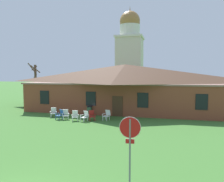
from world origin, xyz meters
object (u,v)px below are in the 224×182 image
(lawn_chair_by_porch, at_px, (54,112))
(lawn_chair_right_end, at_px, (85,116))
(lawn_chair_left_end, at_px, (66,114))
(lawn_chair_middle, at_px, (75,115))
(lawn_chair_under_eave, at_px, (107,115))
(stop_sign, at_px, (130,138))
(trash_bin, at_px, (89,111))
(lawn_chair_far_side, at_px, (92,115))
(lawn_chair_near_door, at_px, (60,114))

(lawn_chair_by_porch, relative_size, lawn_chair_right_end, 1.00)
(lawn_chair_left_end, xyz_separation_m, lawn_chair_right_end, (2.12, -0.36, 0.00))
(lawn_chair_left_end, xyz_separation_m, lawn_chair_middle, (1.15, -0.35, 0.00))
(lawn_chair_by_porch, distance_m, lawn_chair_under_eave, 5.66)
(lawn_chair_by_porch, bearing_deg, lawn_chair_under_eave, -0.96)
(stop_sign, relative_size, lawn_chair_under_eave, 2.94)
(stop_sign, relative_size, trash_bin, 2.87)
(lawn_chair_far_side, distance_m, lawn_chair_under_eave, 1.42)
(lawn_chair_far_side, bearing_deg, stop_sign, -64.16)
(trash_bin, bearing_deg, lawn_chair_left_end, -124.33)
(lawn_chair_under_eave, bearing_deg, lawn_chair_middle, -160.38)
(lawn_chair_near_door, distance_m, lawn_chair_under_eave, 4.54)
(lawn_chair_by_porch, xyz_separation_m, trash_bin, (3.29, 1.58, -0.00))
(lawn_chair_left_end, relative_size, lawn_chair_under_eave, 1.00)
(lawn_chair_by_porch, height_order, trash_bin, trash_bin)
(lawn_chair_near_door, bearing_deg, lawn_chair_by_porch, 143.07)
(lawn_chair_right_end, distance_m, trash_bin, 2.74)
(lawn_chair_near_door, bearing_deg, lawn_chair_middle, -7.16)
(stop_sign, relative_size, lawn_chair_left_end, 2.94)
(lawn_chair_by_porch, height_order, lawn_chair_near_door, same)
(trash_bin, bearing_deg, stop_sign, -64.22)
(stop_sign, relative_size, lawn_chair_far_side, 2.94)
(stop_sign, relative_size, lawn_chair_right_end, 2.94)
(lawn_chair_middle, height_order, lawn_chair_right_end, same)
(lawn_chair_by_porch, xyz_separation_m, lawn_chair_under_eave, (5.65, -0.09, 0.00))
(lawn_chair_right_end, height_order, lawn_chair_far_side, same)
(lawn_chair_middle, relative_size, lawn_chair_under_eave, 1.00)
(stop_sign, xyz_separation_m, lawn_chair_right_end, (-5.94, 10.71, -1.50))
(lawn_chair_near_door, xyz_separation_m, trash_bin, (2.11, 2.47, -0.00))
(lawn_chair_by_porch, bearing_deg, lawn_chair_far_side, -7.82)
(lawn_chair_near_door, distance_m, lawn_chair_left_end, 0.54)
(lawn_chair_right_end, bearing_deg, lawn_chair_near_door, 175.26)
(lawn_chair_left_end, relative_size, lawn_chair_right_end, 1.00)
(lawn_chair_near_door, relative_size, trash_bin, 0.98)
(lawn_chair_near_door, bearing_deg, lawn_chair_under_eave, 10.03)
(lawn_chair_middle, distance_m, trash_bin, 2.71)
(stop_sign, height_order, lawn_chair_by_porch, stop_sign)
(trash_bin, bearing_deg, lawn_chair_middle, -99.33)
(lawn_chair_by_porch, xyz_separation_m, lawn_chair_right_end, (3.82, -1.11, 0.00))
(lawn_chair_far_side, relative_size, trash_bin, 0.98)
(lawn_chair_far_side, bearing_deg, lawn_chair_by_porch, 172.18)
(lawn_chair_middle, xyz_separation_m, lawn_chair_right_end, (0.97, -0.01, 0.00))
(stop_sign, height_order, trash_bin, stop_sign)
(stop_sign, relative_size, lawn_chair_by_porch, 2.94)
(stop_sign, xyz_separation_m, lawn_chair_by_porch, (-9.76, 11.82, -1.50))
(lawn_chair_right_end, bearing_deg, stop_sign, -61.01)
(lawn_chair_left_end, xyz_separation_m, lawn_chair_under_eave, (3.96, 0.65, 0.00))
(stop_sign, distance_m, lawn_chair_under_eave, 12.51)
(lawn_chair_by_porch, distance_m, lawn_chair_right_end, 3.98)
(stop_sign, relative_size, lawn_chair_middle, 2.94)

